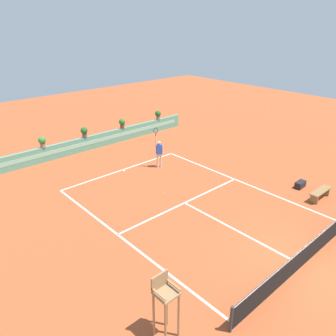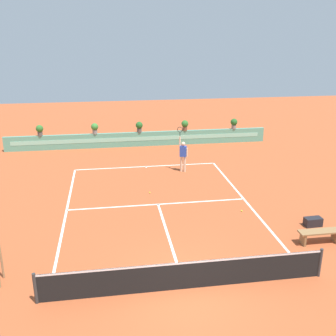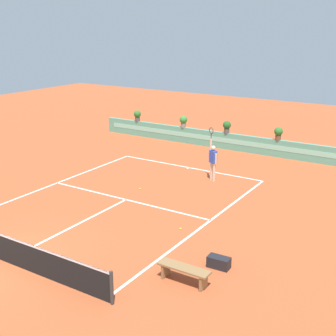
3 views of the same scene
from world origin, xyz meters
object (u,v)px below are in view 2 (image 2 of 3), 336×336
Objects in this scene: potted_plant_far_left at (40,130)px; potted_plant_right at (185,125)px; gear_bag at (313,222)px; tennis_ball_near_baseline at (150,193)px; bench_courtside at (320,234)px; potted_plant_centre at (139,126)px; potted_plant_left at (95,128)px; potted_plant_far_right at (234,123)px; tennis_player at (183,154)px; tennis_ball_mid_court at (242,211)px.

potted_plant_right is (9.80, 0.00, 0.00)m from potted_plant_far_left.
gear_bag reaches higher than tennis_ball_near_baseline.
bench_courtside is 2.21× the size of potted_plant_right.
potted_plant_right is at bearing 0.00° from potted_plant_far_left.
bench_courtside is at bearing -69.14° from potted_plant_centre.
tennis_ball_near_baseline is 0.09× the size of potted_plant_left.
potted_plant_far_left and potted_plant_centre have the same top height.
potted_plant_far_right is at bearing 86.55° from gear_bag.
potted_plant_centre reaches higher than bench_courtside.
gear_bag is 8.44m from tennis_player.
gear_bag is 2.99m from tennis_ball_mid_court.
potted_plant_far_right is (7.00, 8.61, 1.38)m from tennis_ball_near_baseline.
tennis_player is at bearing -48.75° from potted_plant_left.
tennis_player reaches higher than gear_bag.
tennis_ball_near_baseline is 0.09× the size of potted_plant_far_right.
potted_plant_far_right is at bearing 0.00° from potted_plant_left.
potted_plant_left is at bearing 180.00° from potted_plant_far_right.
tennis_ball_near_baseline is 11.18m from potted_plant_far_right.
bench_courtside is 2.21× the size of potted_plant_centre.
potted_plant_right reaches higher than tennis_ball_mid_court.
potted_plant_far_right is (0.79, 13.07, 1.23)m from gear_bag.
potted_plant_centre reaches higher than tennis_ball_mid_court.
potted_plant_far_left is at bearing 146.46° from tennis_player.
potted_plant_left is 9.76m from potted_plant_far_right.
potted_plant_left reaches higher than tennis_ball_mid_court.
potted_plant_centre and potted_plant_far_right have the same top height.
potted_plant_centre is 6.75m from potted_plant_far_right.
tennis_player is (-3.52, 8.72, 0.67)m from bench_courtside.
potted_plant_centre is at bearing 109.15° from tennis_player.
potted_plant_centre is (-3.54, 11.33, 1.38)m from tennis_ball_mid_court.
tennis_player reaches higher than potted_plant_far_left.
potted_plant_far_right is (9.76, 0.00, 0.00)m from potted_plant_left.
potted_plant_far_left is (-8.58, 5.69, 0.36)m from tennis_player.
potted_plant_right is (3.44, 8.61, 1.38)m from tennis_ball_near_baseline.
gear_bag is 7.65m from tennis_ball_near_baseline.
potted_plant_far_left is at bearing 180.00° from potted_plant_far_right.
gear_bag is 0.97× the size of potted_plant_far_left.
tennis_ball_near_baseline is (-6.21, 4.46, -0.15)m from gear_bag.
bench_courtside is at bearing -95.00° from potted_plant_far_right.
potted_plant_centre is (-5.49, 14.41, 1.04)m from bench_courtside.
tennis_player is 6.03m from potted_plant_centre.
tennis_ball_near_baseline is at bearing 144.29° from gear_bag.
potted_plant_far_left is 1.00× the size of potted_plant_centre.
potted_plant_left is (-6.55, 11.33, 1.38)m from tennis_ball_mid_court.
potted_plant_left is (-8.98, 13.07, 1.23)m from gear_bag.
gear_bag is at bearing -35.71° from tennis_ball_near_baseline.
tennis_player is 3.57× the size of potted_plant_centre.
tennis_player reaches higher than potted_plant_far_right.
tennis_player is at bearing -33.54° from potted_plant_far_left.
tennis_ball_near_baseline is at bearing -53.55° from potted_plant_far_left.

